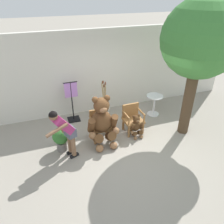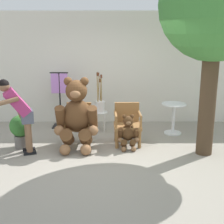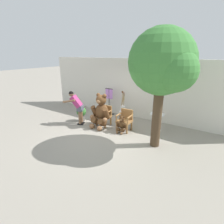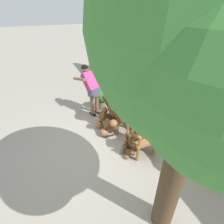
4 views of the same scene
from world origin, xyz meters
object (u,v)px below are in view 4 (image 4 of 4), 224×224
(wooden_chair_left, at_px, (123,112))
(clothing_display_stand, at_px, (151,88))
(white_stool, at_px, (160,116))
(potted_plant, at_px, (101,98))
(teddy_bear_small, at_px, (132,142))
(round_side_table, at_px, (205,161))
(teddy_bear_large, at_px, (115,106))
(patio_tree, at_px, (216,41))
(wooden_chair_right, at_px, (144,134))
(person_visitor, at_px, (91,86))
(brush_bucket, at_px, (161,107))

(wooden_chair_left, xyz_separation_m, clothing_display_stand, (-0.58, 1.22, 0.26))
(clothing_display_stand, bearing_deg, white_stool, -18.33)
(white_stool, relative_size, potted_plant, 0.68)
(teddy_bear_small, distance_m, round_side_table, 1.45)
(round_side_table, distance_m, clothing_display_stand, 2.77)
(teddy_bear_large, relative_size, potted_plant, 2.14)
(white_stool, xyz_separation_m, round_side_table, (1.70, -0.22, 0.09))
(patio_tree, bearing_deg, wooden_chair_right, 159.10)
(wooden_chair_right, bearing_deg, round_side_table, 31.21)
(round_side_table, relative_size, potted_plant, 1.06)
(wooden_chair_left, relative_size, white_stool, 1.87)
(wooden_chair_left, xyz_separation_m, wooden_chair_right, (1.03, -0.00, 0.00))
(patio_tree, bearing_deg, person_visitor, 179.54)
(patio_tree, distance_m, potted_plant, 4.42)
(white_stool, distance_m, patio_tree, 3.53)
(round_side_table, bearing_deg, person_visitor, -158.80)
(clothing_display_stand, bearing_deg, potted_plant, -112.06)
(wooden_chair_left, relative_size, potted_plant, 1.26)
(person_visitor, bearing_deg, brush_bucket, 44.62)
(wooden_chair_left, height_order, wooden_chair_right, same)
(potted_plant, relative_size, clothing_display_stand, 0.50)
(wooden_chair_right, height_order, teddy_bear_small, wooden_chair_right)
(wooden_chair_right, distance_m, white_stool, 1.08)
(patio_tree, height_order, potted_plant, patio_tree)
(wooden_chair_right, xyz_separation_m, potted_plant, (-2.18, -0.22, -0.07))
(teddy_bear_large, distance_m, person_visitor, 1.12)
(brush_bucket, distance_m, potted_plant, 1.95)
(clothing_display_stand, bearing_deg, wooden_chair_left, -64.74)
(brush_bucket, height_order, potted_plant, brush_bucket)
(wooden_chair_right, xyz_separation_m, person_visitor, (-2.08, -0.57, 0.43))
(teddy_bear_small, height_order, potted_plant, teddy_bear_small)
(wooden_chair_right, relative_size, round_side_table, 1.19)
(round_side_table, bearing_deg, teddy_bear_large, -156.46)
(teddy_bear_large, relative_size, teddy_bear_small, 2.05)
(wooden_chair_right, bearing_deg, patio_tree, -20.90)
(teddy_bear_small, relative_size, potted_plant, 1.04)
(wooden_chair_left, distance_m, teddy_bear_large, 0.36)
(round_side_table, bearing_deg, wooden_chair_right, -148.79)
(potted_plant, bearing_deg, teddy_bear_small, -1.66)
(brush_bucket, relative_size, round_side_table, 1.32)
(wooden_chair_left, xyz_separation_m, round_side_table, (2.12, 0.67, -0.01))
(clothing_display_stand, bearing_deg, wooden_chair_right, -37.33)
(wooden_chair_right, relative_size, white_stool, 1.87)
(patio_tree, xyz_separation_m, clothing_display_stand, (-3.17, 1.82, -1.99))
(teddy_bear_large, distance_m, round_side_table, 2.33)
(teddy_bear_large, distance_m, clothing_display_stand, 1.59)
(white_stool, xyz_separation_m, patio_tree, (2.17, -1.49, 2.36))
(clothing_display_stand, bearing_deg, person_visitor, -105.09)
(patio_tree, bearing_deg, white_stool, 145.53)
(teddy_bear_large, bearing_deg, round_side_table, 23.54)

